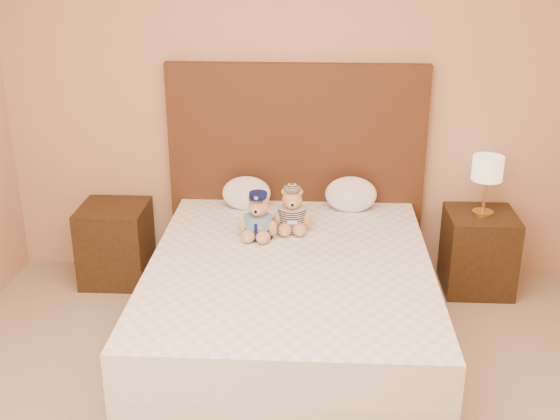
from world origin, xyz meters
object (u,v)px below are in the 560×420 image
object	(u,v)px
nightstand_left	(116,243)
pillow_right	(351,193)
bed	(290,304)
teddy_police	(258,215)
pillow_left	(246,192)
nightstand_right	(478,251)
lamp	(487,171)
teddy_prisoner	(292,209)

from	to	relation	value
nightstand_left	pillow_right	xyz separation A→B (m)	(1.62, 0.03, 0.40)
bed	pillow_right	bearing A→B (deg)	65.75
teddy_police	pillow_left	world-z (taller)	teddy_police
nightstand_right	pillow_left	distance (m)	1.63
lamp	nightstand_right	bearing A→B (deg)	0.00
lamp	pillow_right	xyz separation A→B (m)	(-0.88, 0.03, -0.18)
teddy_prisoner	bed	bearing A→B (deg)	-92.27
nightstand_left	lamp	xyz separation A→B (m)	(2.50, 0.00, 0.57)
nightstand_right	pillow_right	world-z (taller)	pillow_right
bed	pillow_left	bearing A→B (deg)	111.69
teddy_prisoner	pillow_left	bearing A→B (deg)	127.12
nightstand_right	pillow_left	size ratio (longest dim) A/B	1.68
lamp	nightstand_left	bearing A→B (deg)	180.00
nightstand_left	teddy_prisoner	world-z (taller)	teddy_prisoner
bed	pillow_right	distance (m)	0.99
bed	teddy_police	distance (m)	0.57
teddy_police	pillow_right	size ratio (longest dim) A/B	0.84
nightstand_right	pillow_left	xyz separation A→B (m)	(-1.58, 0.03, 0.39)
nightstand_left	teddy_prisoner	bearing A→B (deg)	-15.76
bed	teddy_police	xyz separation A→B (m)	(-0.21, 0.33, 0.42)
bed	pillow_right	world-z (taller)	pillow_right
nightstand_left	teddy_prisoner	distance (m)	1.36
teddy_police	teddy_prisoner	bearing A→B (deg)	37.91
bed	pillow_right	size ratio (longest dim) A/B	5.80
pillow_left	pillow_right	xyz separation A→B (m)	(0.70, 0.00, 0.01)
teddy_police	lamp	bearing A→B (deg)	25.22
pillow_left	pillow_right	bearing A→B (deg)	0.00
bed	lamp	xyz separation A→B (m)	(1.25, 0.80, 0.57)
teddy_police	teddy_prisoner	distance (m)	0.23
teddy_police	pillow_left	bearing A→B (deg)	111.24
pillow_left	pillow_right	world-z (taller)	pillow_right
nightstand_left	teddy_police	world-z (taller)	teddy_police
nightstand_right	pillow_left	bearing A→B (deg)	178.91
bed	nightstand_left	world-z (taller)	same
bed	nightstand_right	size ratio (longest dim) A/B	3.64
lamp	teddy_prisoner	world-z (taller)	lamp
lamp	pillow_left	distance (m)	1.59
teddy_police	pillow_right	distance (m)	0.77
nightstand_left	teddy_police	distance (m)	1.22
lamp	teddy_prisoner	size ratio (longest dim) A/B	1.40
nightstand_left	nightstand_right	bearing A→B (deg)	0.00
nightstand_right	pillow_right	distance (m)	0.96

